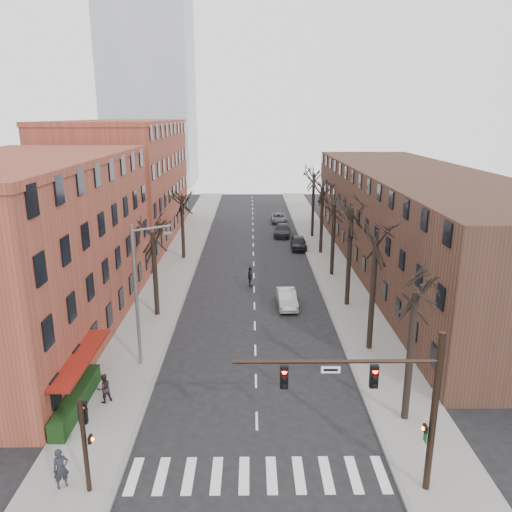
{
  "coord_description": "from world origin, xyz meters",
  "views": [
    {
      "loc": [
        -0.27,
        -18.3,
        15.14
      ],
      "look_at": [
        0.14,
        20.97,
        4.0
      ],
      "focal_mm": 35.0,
      "sensor_mm": 36.0,
      "label": 1
    }
  ],
  "objects_px": {
    "parked_car_mid": "(282,230)",
    "silver_sedan": "(287,298)",
    "pedestrian_a": "(61,469)",
    "bicycle": "(71,408)",
    "parked_car_near": "(299,243)"
  },
  "relations": [
    {
      "from": "parked_car_near",
      "to": "silver_sedan",
      "type": "bearing_deg",
      "value": -96.17
    },
    {
      "from": "parked_car_near",
      "to": "bicycle",
      "type": "xyz_separation_m",
      "value": [
        -14.9,
        -33.71,
        -0.16
      ]
    },
    {
      "from": "parked_car_mid",
      "to": "silver_sedan",
      "type": "bearing_deg",
      "value": -87.03
    },
    {
      "from": "pedestrian_a",
      "to": "bicycle",
      "type": "bearing_deg",
      "value": 70.78
    },
    {
      "from": "silver_sedan",
      "to": "bicycle",
      "type": "xyz_separation_m",
      "value": [
        -12.24,
        -15.51,
        -0.1
      ]
    },
    {
      "from": "bicycle",
      "to": "pedestrian_a",
      "type": "bearing_deg",
      "value": -173.38
    },
    {
      "from": "pedestrian_a",
      "to": "parked_car_mid",
      "type": "bearing_deg",
      "value": 40.58
    },
    {
      "from": "parked_car_near",
      "to": "bicycle",
      "type": "height_order",
      "value": "parked_car_near"
    },
    {
      "from": "silver_sedan",
      "to": "bicycle",
      "type": "bearing_deg",
      "value": -130.58
    },
    {
      "from": "parked_car_near",
      "to": "pedestrian_a",
      "type": "relative_size",
      "value": 2.51
    },
    {
      "from": "parked_car_mid",
      "to": "pedestrian_a",
      "type": "bearing_deg",
      "value": -99.1
    },
    {
      "from": "pedestrian_a",
      "to": "bicycle",
      "type": "xyz_separation_m",
      "value": [
        -1.42,
        5.15,
        -0.44
      ]
    },
    {
      "from": "silver_sedan",
      "to": "parked_car_near",
      "type": "bearing_deg",
      "value": 79.38
    },
    {
      "from": "silver_sedan",
      "to": "parked_car_near",
      "type": "relative_size",
      "value": 0.95
    },
    {
      "from": "bicycle",
      "to": "silver_sedan",
      "type": "bearing_deg",
      "value": -47.11
    }
  ]
}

